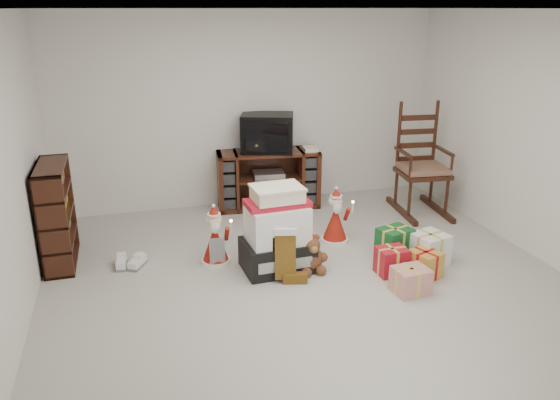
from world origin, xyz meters
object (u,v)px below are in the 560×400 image
object	(u,v)px
tv_stand	(268,179)
bookshelf	(57,216)
red_suitcase	(281,251)
gift_cluster	(408,255)
rocking_chair	(419,174)
mrs_claus_figurine	(215,241)
gift_pile	(277,235)
santa_figurine	(335,221)
crt_television	(267,133)
sneaker_pair	(129,263)
teddy_bear	(311,256)

from	to	relation	value
tv_stand	bookshelf	world-z (taller)	bookshelf
red_suitcase	gift_cluster	xyz separation A→B (m)	(1.26, -0.27, -0.08)
rocking_chair	gift_cluster	world-z (taller)	rocking_chair
rocking_chair	mrs_claus_figurine	distance (m)	2.92
gift_pile	mrs_claus_figurine	world-z (taller)	gift_pile
rocking_chair	red_suitcase	size ratio (longest dim) A/B	2.80
rocking_chair	gift_pile	world-z (taller)	rocking_chair
rocking_chair	santa_figurine	bearing A→B (deg)	-149.16
mrs_claus_figurine	crt_television	world-z (taller)	crt_television
rocking_chair	crt_television	world-z (taller)	rocking_chair
mrs_claus_figurine	gift_cluster	size ratio (longest dim) A/B	0.54
rocking_chair	sneaker_pair	bearing A→B (deg)	-163.53
santa_figurine	mrs_claus_figurine	xyz separation A→B (m)	(-1.39, -0.17, -0.00)
gift_pile	teddy_bear	distance (m)	0.39
tv_stand	red_suitcase	xyz separation A→B (m)	(-0.38, -1.89, -0.15)
tv_stand	crt_television	size ratio (longest dim) A/B	1.78
red_suitcase	teddy_bear	bearing A→B (deg)	-38.17
tv_stand	rocking_chair	bearing A→B (deg)	-14.72
rocking_chair	crt_television	size ratio (longest dim) A/B	1.90
teddy_bear	gift_cluster	world-z (taller)	teddy_bear
red_suitcase	santa_figurine	xyz separation A→B (m)	(0.80, 0.56, 0.02)
red_suitcase	bookshelf	bearing A→B (deg)	133.02
red_suitcase	tv_stand	bearing A→B (deg)	53.91
crt_television	red_suitcase	bearing A→B (deg)	-82.58
red_suitcase	gift_cluster	size ratio (longest dim) A/B	0.44
tv_stand	santa_figurine	xyz separation A→B (m)	(0.42, -1.34, -0.13)
gift_cluster	crt_television	bearing A→B (deg)	112.28
mrs_claus_figurine	gift_cluster	bearing A→B (deg)	-19.45
gift_cluster	sneaker_pair	bearing A→B (deg)	163.58
bookshelf	crt_television	size ratio (longest dim) A/B	1.37
sneaker_pair	red_suitcase	bearing A→B (deg)	-5.74
rocking_chair	santa_figurine	size ratio (longest dim) A/B	2.28
gift_pile	red_suitcase	bearing A→B (deg)	-79.19
gift_pile	red_suitcase	size ratio (longest dim) A/B	1.66
tv_stand	santa_figurine	bearing A→B (deg)	-66.49
santa_figurine	crt_television	size ratio (longest dim) A/B	0.83
red_suitcase	santa_figurine	world-z (taller)	santa_figurine
tv_stand	santa_figurine	distance (m)	1.41
bookshelf	red_suitcase	size ratio (longest dim) A/B	2.02
bookshelf	sneaker_pair	bearing A→B (deg)	-26.46
sneaker_pair	gift_cluster	distance (m)	2.84
gift_pile	gift_cluster	bearing A→B (deg)	-18.18
santa_figurine	gift_pile	bearing A→B (deg)	-149.36
bookshelf	mrs_claus_figurine	bearing A→B (deg)	-17.32
mrs_claus_figurine	crt_television	size ratio (longest dim) A/B	0.82
tv_stand	rocking_chair	size ratio (longest dim) A/B	0.94
mrs_claus_figurine	sneaker_pair	size ratio (longest dim) A/B	1.93
red_suitcase	crt_television	distance (m)	2.09
red_suitcase	mrs_claus_figurine	size ratio (longest dim) A/B	0.82
red_suitcase	sneaker_pair	size ratio (longest dim) A/B	1.59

